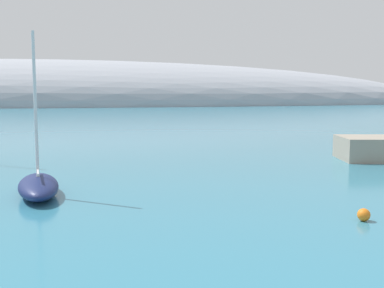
{
  "coord_description": "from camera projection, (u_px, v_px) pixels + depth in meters",
  "views": [
    {
      "loc": [
        -7.25,
        -1.58,
        5.5
      ],
      "look_at": [
        -1.03,
        28.46,
        2.06
      ],
      "focal_mm": 43.58,
      "sensor_mm": 36.0,
      "label": 1
    }
  ],
  "objects": [
    {
      "name": "distant_ridge",
      "position": [
        44.0,
        105.0,
        199.62
      ],
      "size": [
        372.34,
        89.16,
        38.12
      ],
      "primitive_type": "ellipsoid",
      "color": "#999EA8",
      "rests_on": "ground"
    },
    {
      "name": "sailboat_navy_mid_mooring",
      "position": [
        38.0,
        185.0,
        24.63
      ],
      "size": [
        2.77,
        6.09,
        8.61
      ],
      "rotation": [
        0.0,
        0.0,
        1.69
      ],
      "color": "navy",
      "rests_on": "water"
    },
    {
      "name": "mooring_buoy_orange",
      "position": [
        364.0,
        215.0,
        19.88
      ],
      "size": [
        0.55,
        0.55,
        0.55
      ],
      "primitive_type": "sphere",
      "color": "orange",
      "rests_on": "water"
    }
  ]
}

